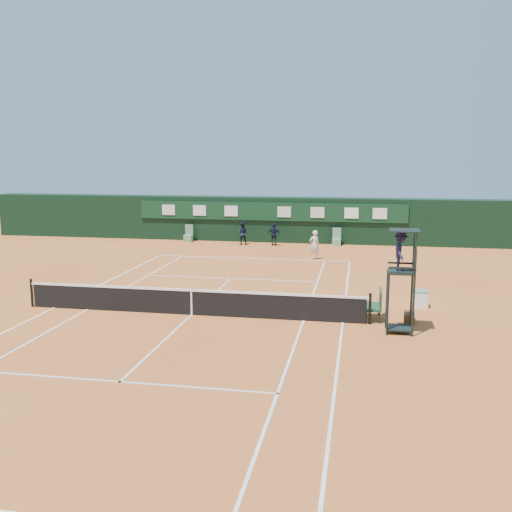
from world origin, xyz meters
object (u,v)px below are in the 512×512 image
Objects in this scene: umpire_chair at (401,259)px; player_bench at (376,303)px; tennis_net at (192,301)px; cooler at (420,298)px; player at (314,245)px.

umpire_chair reaches higher than player_bench.
cooler is at bearing 18.19° from tennis_net.
tennis_net is 7.85× the size of player.
tennis_net is at bearing -174.34° from player_bench.
cooler is at bearing 73.60° from umpire_chair.
player is at bearing 74.18° from tennis_net.
player_bench reaches higher than cooler.
player_bench is at bearing 116.45° from umpire_chair.
umpire_chair is 2.08× the size of player.
player_bench is at bearing 74.84° from player.
player is (-3.15, 11.63, 0.22)m from player_bench.
tennis_net is at bearing -161.81° from cooler.
cooler is (1.03, 3.49, -2.13)m from umpire_chair.
umpire_chair is at bearing -106.40° from cooler.
player_bench is 0.73× the size of player.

